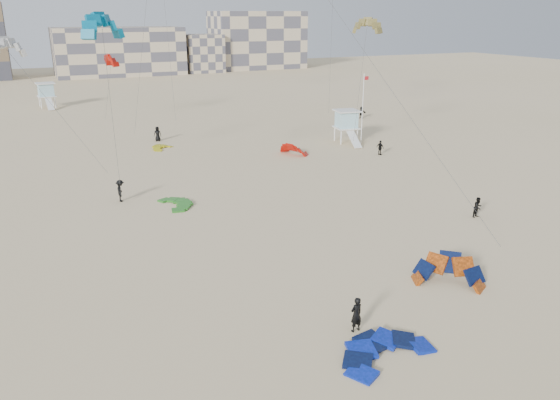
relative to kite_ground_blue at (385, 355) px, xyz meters
name	(u,v)px	position (x,y,z in m)	size (l,w,h in m)	color
ground	(343,317)	(-0.01, 3.70, 0.00)	(320.00, 320.00, 0.00)	beige
kite_ground_blue	(385,355)	(0.00, 0.00, 0.00)	(4.42, 4.60, 0.72)	#1327D0
kite_ground_orange	(448,283)	(7.59, 4.41, 0.00)	(4.24, 3.14, 2.82)	#ED5C14
kite_ground_green	(176,205)	(-3.46, 24.94, 0.00)	(3.43, 3.64, 0.43)	#2E801B
kite_ground_red_far	(294,154)	(13.27, 36.57, 0.00)	(3.53, 2.91, 2.19)	#E20002
kite_ground_yellow	(162,149)	(0.26, 45.50, 0.00)	(2.71, 2.80, 0.75)	#C2C410
kitesurfer_main	(356,315)	(-0.13, 2.35, 0.93)	(0.68, 0.45, 1.87)	black
kitesurfer_b	(478,207)	(17.29, 12.21, 0.81)	(0.79, 0.62, 1.63)	black
kitesurfer_c	(121,191)	(-7.40, 27.85, 0.94)	(1.22, 0.70, 1.89)	black
kitesurfer_d	(380,148)	(21.96, 32.15, 0.83)	(0.97, 0.40, 1.65)	black
kitesurfer_e	(158,134)	(0.74, 49.84, 0.92)	(0.90, 0.59, 1.84)	black
kitesurfer_f	(361,112)	(32.62, 52.53, 0.90)	(1.67, 0.53, 1.80)	black
kite_fly_teal_a	(102,29)	(-7.64, 27.31, 14.06)	(5.14, 5.16, 14.48)	#026C94
kite_fly_grey	(6,50)	(-14.53, 34.27, 12.33)	(9.11, 4.36, 12.58)	white
kite_fly_olive	(367,27)	(20.72, 34.17, 13.77)	(4.43, 4.42, 13.99)	olive
kite_fly_red	(111,61)	(-2.07, 63.62, 8.85)	(3.82, 3.69, 9.23)	#E20002
lifeguard_tower_near	(346,126)	(21.92, 39.48, 1.97)	(3.21, 5.66, 3.98)	white
lifeguard_tower_far	(47,95)	(-10.39, 83.93, 2.06)	(3.18, 5.81, 4.16)	white
flagpole	(363,108)	(22.87, 37.47, 4.45)	(0.69, 0.11, 8.50)	white
condo_mid	(119,51)	(9.99, 133.70, 6.00)	(32.00, 16.00, 12.00)	beige
condo_east	(257,40)	(49.99, 135.70, 8.00)	(26.00, 14.00, 16.00)	beige
condo_fill_right	(202,53)	(31.99, 131.70, 5.00)	(10.00, 10.00, 10.00)	beige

